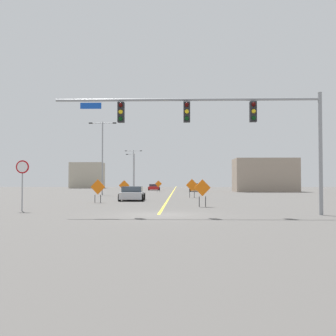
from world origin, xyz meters
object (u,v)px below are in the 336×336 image
Objects in this scene: street_lamp_far_right at (102,152)px; street_lamp_mid_left at (133,166)px; construction_sign_left_lane at (202,189)px; construction_sign_right_lane at (158,184)px; construction_sign_median_far at (98,188)px; car_silver_distant at (132,194)px; car_orange_passing at (195,188)px; traffic_signal_assembly at (220,119)px; street_lamp_far_left at (134,170)px; stop_sign at (22,175)px; car_red_approaching at (154,187)px; construction_sign_median_near at (192,186)px; construction_sign_right_shoulder at (124,186)px.

street_lamp_far_right reaches higher than street_lamp_mid_left.
construction_sign_right_lane is (-4.99, 39.15, 0.01)m from construction_sign_left_lane.
car_silver_distant is at bearing 56.74° from construction_sign_median_far.
construction_sign_right_lane is (6.65, -21.87, -3.86)m from street_lamp_mid_left.
construction_sign_right_lane is at bearing -163.51° from car_orange_passing.
car_orange_passing is at bearing 16.49° from construction_sign_right_lane.
traffic_signal_assembly is 3.45× the size of car_silver_distant.
street_lamp_far_left is at bearing 89.41° from street_lamp_far_right.
street_lamp_mid_left is at bearing 90.71° from street_lamp_far_right.
car_red_approaching is (4.10, 54.92, -1.47)m from stop_sign.
car_silver_distant is at bearing -131.13° from construction_sign_median_near.
construction_sign_right_lane is at bearing 97.26° from construction_sign_left_lane.
traffic_signal_assembly is 47.60m from car_orange_passing.
traffic_signal_assembly reaches higher than car_red_approaching.
street_lamp_far_left is (-11.39, 60.92, -0.84)m from traffic_signal_assembly.
street_lamp_far_left reaches higher than car_silver_distant.
construction_sign_median_near is at bearing -80.11° from car_red_approaching.
stop_sign is at bearing -104.47° from car_orange_passing.
construction_sign_right_lane is at bearing -82.70° from car_red_approaching.
construction_sign_median_near is at bearing -76.10° from street_lamp_mid_left.
stop_sign is at bearing -94.27° from car_red_approaching.
street_lamp_far_left is at bearing 90.27° from stop_sign.
stop_sign is 1.49× the size of construction_sign_median_near.
construction_sign_median_near reaches higher than construction_sign_right_shoulder.
construction_sign_median_far is 0.44× the size of car_orange_passing.
car_red_approaching is (-7.02, 57.08, -4.34)m from traffic_signal_assembly.
street_lamp_far_left is 3.97× the size of construction_sign_left_lane.
stop_sign is 13.89m from car_silver_distant.
construction_sign_right_lane is 30.50m from car_silver_distant.
street_lamp_mid_left is at bearing 122.43° from car_orange_passing.
construction_sign_left_lane is 0.46× the size of car_silver_distant.
street_lamp_far_left is at bearing 94.72° from construction_sign_right_shoulder.
stop_sign is 55.09m from car_red_approaching.
car_silver_distant is at bearing -89.02° from car_red_approaching.
construction_sign_right_shoulder is at bearing -84.92° from street_lamp_mid_left.
construction_sign_left_lane is (-0.56, 6.45, -3.74)m from traffic_signal_assembly.
street_lamp_far_left reaches higher than traffic_signal_assembly.
construction_sign_right_shoulder reaches higher than car_silver_distant.
street_lamp_mid_left is 4.62× the size of construction_sign_left_lane.
street_lamp_mid_left is at bearing 100.24° from traffic_signal_assembly.
street_lamp_far_left reaches higher than car_orange_passing.
construction_sign_right_lane is at bearing -73.10° from street_lamp_mid_left.
construction_sign_median_near is (10.92, -7.95, -4.11)m from street_lamp_far_right.
car_silver_distant is at bearing -83.58° from street_lamp_mid_left.
traffic_signal_assembly is at bearing -87.87° from construction_sign_median_near.
street_lamp_far_right is at bearing -99.63° from car_red_approaching.
stop_sign reaches higher than construction_sign_left_lane.
street_lamp_mid_left is at bearing 96.42° from car_silver_distant.
construction_sign_median_far reaches higher than car_red_approaching.
stop_sign is at bearing -118.21° from construction_sign_median_near.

